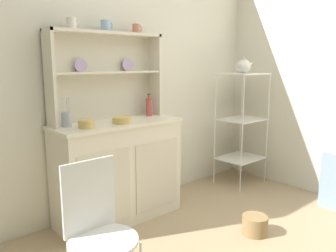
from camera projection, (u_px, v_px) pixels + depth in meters
The scene contains 14 objects.
wall_back at pixel (126, 73), 3.15m from camera, with size 3.84×0.05×2.50m, color silver.
hutch_cabinet at pixel (119, 170), 2.93m from camera, with size 1.11×0.45×0.86m.
hutch_shelf_unit at pixel (105, 70), 2.90m from camera, with size 1.03×0.18×0.74m.
bakers_rack at pixel (242, 116), 3.76m from camera, with size 0.48×0.39×1.23m.
wire_chair at pixel (97, 225), 1.78m from camera, with size 0.36×0.36×0.85m.
floor_basket at pixel (255, 225), 2.72m from camera, with size 0.20×0.20×0.15m, color #93754C.
cup_cream_0 at pixel (72, 23), 2.60m from camera, with size 0.09×0.07×0.09m.
cup_sky_1 at pixel (106, 26), 2.80m from camera, with size 0.09×0.08×0.09m.
cup_terracotta_2 at pixel (136, 29), 3.00m from camera, with size 0.08×0.07×0.08m.
bowl_mixing_large at pixel (86, 124), 2.59m from camera, with size 0.12×0.12×0.06m, color #DBB760.
bowl_floral_medium at pixel (122, 120), 2.80m from camera, with size 0.16×0.16×0.05m, color #DBB760.
jam_bottle at pixel (149, 107), 3.17m from camera, with size 0.06×0.06×0.21m.
utensil_jar at pixel (67, 119), 2.64m from camera, with size 0.08×0.08×0.24m.
porcelain_teapot at pixel (244, 66), 3.66m from camera, with size 0.24×0.15×0.17m.
Camera 1 is at (-1.80, -1.03, 1.36)m, focal length 36.46 mm.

